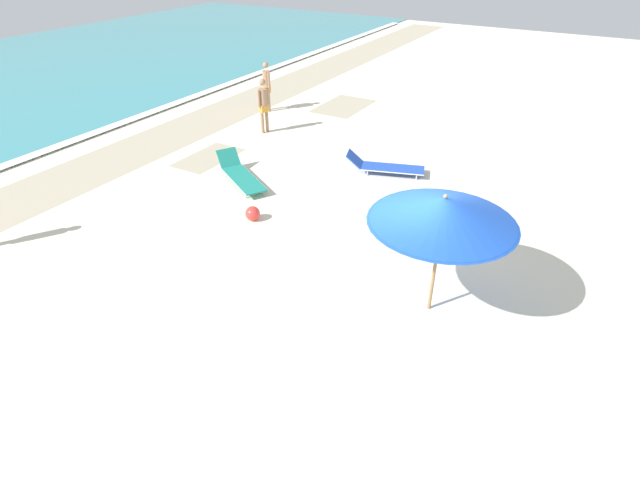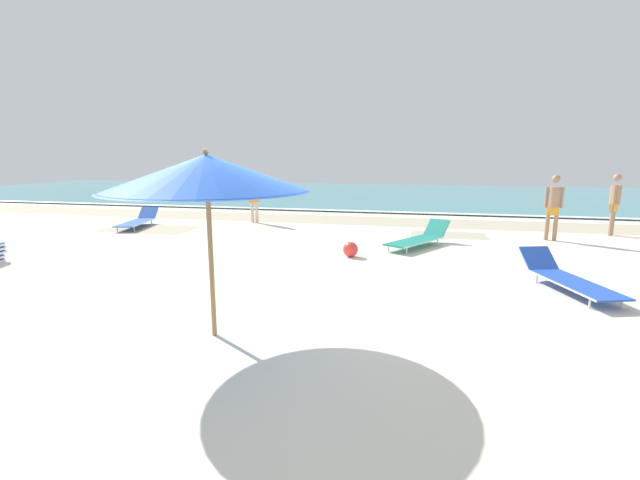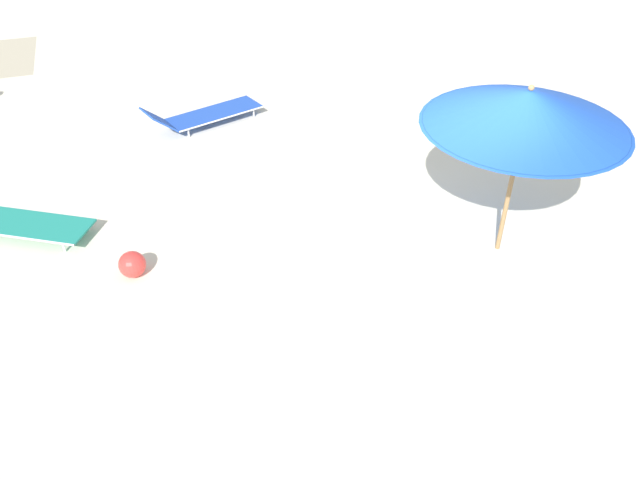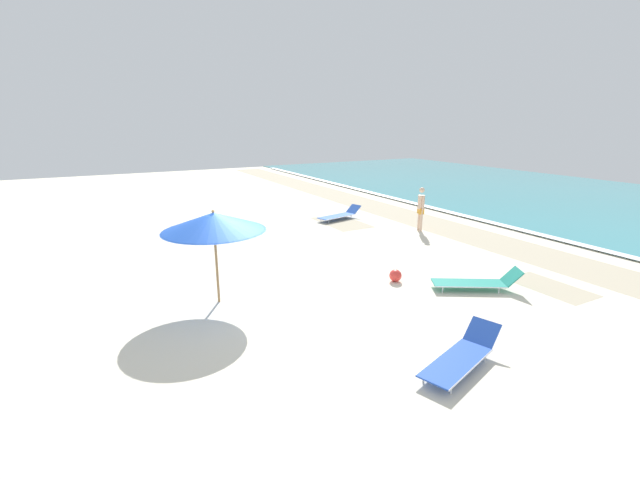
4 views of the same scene
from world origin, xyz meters
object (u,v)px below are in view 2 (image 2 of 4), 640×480
sun_lounger_near_water_left (567,278)px  beachgoer_wading_adult (254,194)px  beachgoer_shoreline_child (554,204)px  sun_lounger_beside_umbrella (419,238)px  beach_ball (350,249)px  beach_umbrella (207,174)px  sun_lounger_under_umbrella (138,220)px  beachgoer_strolling_adult (615,201)px

sun_lounger_near_water_left → beachgoer_wading_adult: beachgoer_wading_adult is taller
beachgoer_wading_adult → beachgoer_shoreline_child: (9.06, -1.23, 0.00)m
sun_lounger_beside_umbrella → beach_ball: (-1.50, -1.52, -0.04)m
beach_umbrella → sun_lounger_under_umbrella: (-6.42, 7.35, -1.82)m
sun_lounger_beside_umbrella → beachgoer_wading_adult: beachgoer_wading_adult is taller
beachgoer_shoreline_child → beachgoer_strolling_adult: bearing=46.6°
sun_lounger_under_umbrella → beachgoer_shoreline_child: size_ratio=1.31×
sun_lounger_beside_umbrella → beach_umbrella: bearing=-81.0°
beach_umbrella → beachgoer_shoreline_child: 9.96m
sun_lounger_under_umbrella → beachgoer_strolling_adult: bearing=-6.3°
beachgoer_strolling_adult → beach_umbrella: bearing=166.7°
sun_lounger_near_water_left → beach_ball: size_ratio=6.50×
beach_ball → sun_lounger_beside_umbrella: bearing=45.5°
beachgoer_shoreline_child → sun_lounger_near_water_left: bearing=-88.2°
beachgoer_wading_adult → beachgoer_strolling_adult: 10.99m
sun_lounger_near_water_left → beach_ball: bearing=139.7°
sun_lounger_near_water_left → beachgoer_shoreline_child: 4.98m
sun_lounger_beside_umbrella → beachgoer_strolling_adult: size_ratio=1.26×
sun_lounger_near_water_left → beachgoer_shoreline_child: beachgoer_shoreline_child is taller
sun_lounger_under_umbrella → beachgoer_wading_adult: size_ratio=1.31×
sun_lounger_beside_umbrella → beach_ball: bearing=-103.8°
beachgoer_wading_adult → beach_ball: 6.08m
beach_umbrella → sun_lounger_near_water_left: bearing=32.0°
sun_lounger_under_umbrella → beachgoer_strolling_adult: 14.45m
beach_umbrella → beachgoer_shoreline_child: (5.96, 7.91, -1.03)m
sun_lounger_beside_umbrella → beachgoer_wading_adult: bearing=-176.9°
beachgoer_strolling_adult → sun_lounger_near_water_left: bearing=-178.5°
sun_lounger_under_umbrella → beachgoer_strolling_adult: size_ratio=1.31×
beachgoer_shoreline_child → beach_umbrella: bearing=-113.4°
beachgoer_wading_adult → beachgoer_strolling_adult: bearing=17.6°
beach_umbrella → sun_lounger_near_water_left: 6.12m
beachgoer_shoreline_child → beachgoer_wading_adult: bearing=-174.1°
sun_lounger_under_umbrella → beach_ball: (7.40, -2.65, -0.04)m
beach_umbrella → beachgoer_shoreline_child: beach_umbrella is taller
beachgoer_strolling_adult → beach_ball: (-6.91, -4.46, -0.83)m
sun_lounger_under_umbrella → sun_lounger_beside_umbrella: (8.90, -1.13, 0.01)m
beach_ball → sun_lounger_under_umbrella: bearing=160.3°
beachgoer_shoreline_child → beach_ball: bearing=-133.6°
sun_lounger_beside_umbrella → sun_lounger_near_water_left: size_ratio=1.00×
sun_lounger_near_water_left → sun_lounger_beside_umbrella: bearing=110.1°
beachgoer_wading_adult → sun_lounger_under_umbrella: bearing=-134.3°
sun_lounger_under_umbrella → beach_ball: sun_lounger_under_umbrella is taller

